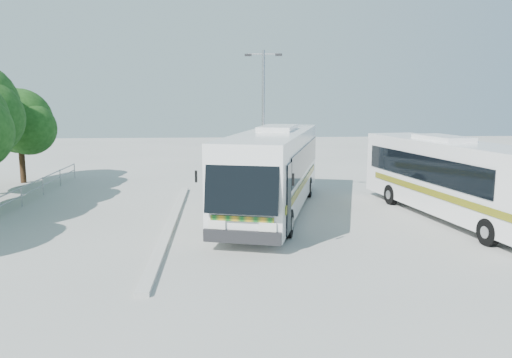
{
  "coord_description": "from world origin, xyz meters",
  "views": [
    {
      "loc": [
        -0.12,
        -18.82,
        5.26
      ],
      "look_at": [
        1.32,
        2.16,
        1.87
      ],
      "focal_mm": 35.0,
      "sensor_mm": 36.0,
      "label": 1
    }
  ],
  "objects": [
    {
      "name": "railing",
      "position": [
        -10.0,
        4.0,
        0.74
      ],
      "size": [
        0.06,
        22.0,
        1.0
      ],
      "color": "gray",
      "rests_on": "ground"
    },
    {
      "name": "kerb_divider",
      "position": [
        -2.3,
        2.0,
        0.07
      ],
      "size": [
        0.4,
        16.0,
        0.15
      ],
      "primitive_type": "cube",
      "color": "#B2B2AD",
      "rests_on": "ground"
    },
    {
      "name": "coach_adjacent",
      "position": [
        10.0,
        2.05,
        1.87
      ],
      "size": [
        4.31,
        12.54,
        3.42
      ],
      "rotation": [
        0.0,
        0.0,
        0.15
      ],
      "color": "silver",
      "rests_on": "ground"
    },
    {
      "name": "ground",
      "position": [
        0.0,
        0.0,
        0.0
      ],
      "size": [
        100.0,
        100.0,
        0.0
      ],
      "primitive_type": "plane",
      "color": "#AAAAA5",
      "rests_on": "ground"
    },
    {
      "name": "coach_main",
      "position": [
        2.29,
        4.04,
        2.06
      ],
      "size": [
        6.17,
        13.79,
        3.76
      ],
      "rotation": [
        0.0,
        0.0,
        -0.27
      ],
      "color": "silver",
      "rests_on": "ground"
    },
    {
      "name": "lamppost",
      "position": [
        2.0,
        6.61,
        4.23
      ],
      "size": [
        1.87,
        0.46,
        7.66
      ],
      "rotation": [
        0.0,
        0.0,
        -0.16
      ],
      "color": "#989AA0",
      "rests_on": "ground"
    },
    {
      "name": "tree_far_e",
      "position": [
        -12.63,
        13.3,
        3.89
      ],
      "size": [
        4.54,
        4.28,
        5.92
      ],
      "color": "#382314",
      "rests_on": "ground"
    }
  ]
}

